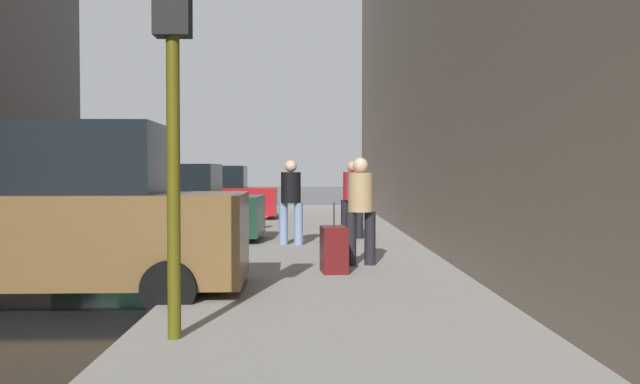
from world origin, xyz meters
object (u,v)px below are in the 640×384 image
parked_bronze_suv (65,220)px  parked_red_hatchback (210,196)px  pedestrian_in_jeans (291,198)px  pedestrian_in_red_jacket (352,195)px  parked_dark_green_sedan (166,208)px  rolling_suitcase (334,249)px  fire_hydrant (260,215)px  pedestrian_in_tan_coat (360,205)px  traffic_light (173,47)px

parked_bronze_suv → parked_red_hatchback: 13.28m
parked_bronze_suv → pedestrian_in_jeans: parked_bronze_suv is taller
parked_bronze_suv → pedestrian_in_jeans: 6.05m
parked_bronze_suv → pedestrian_in_red_jacket: parked_bronze_suv is taller
pedestrian_in_red_jacket → parked_dark_green_sedan: bearing=-174.6°
pedestrian_in_jeans → pedestrian_in_red_jacket: same height
parked_red_hatchback → rolling_suitcase: bearing=-73.7°
fire_hydrant → pedestrian_in_red_jacket: size_ratio=0.41×
fire_hydrant → parked_red_hatchback: bearing=115.0°
pedestrian_in_tan_coat → parked_dark_green_sedan: bearing=133.9°
parked_bronze_suv → pedestrian_in_tan_coat: bearing=30.7°
parked_dark_green_sedan → fire_hydrant: bearing=59.5°
parked_bronze_suv → fire_hydrant: bearing=79.1°
parked_bronze_suv → pedestrian_in_jeans: (2.71, 5.41, 0.07)m
parked_bronze_suv → pedestrian_in_tan_coat: (3.89, 2.30, 0.07)m
parked_dark_green_sedan → fire_hydrant: 3.57m
parked_bronze_suv → pedestrian_in_tan_coat: size_ratio=2.72×
parked_red_hatchback → fire_hydrant: bearing=-65.0°
traffic_light → pedestrian_in_tan_coat: 5.54m
parked_red_hatchback → traffic_light: traffic_light is taller
parked_red_hatchback → rolling_suitcase: size_ratio=4.05×
fire_hydrant → traffic_light: traffic_light is taller
parked_dark_green_sedan → parked_red_hatchback: size_ratio=1.01×
parked_dark_green_sedan → pedestrian_in_jeans: 2.87m
pedestrian_in_red_jacket → parked_red_hatchback: bearing=121.5°
parked_bronze_suv → parked_dark_green_sedan: 6.34m
pedestrian_in_tan_coat → pedestrian_in_jeans: (-1.18, 3.10, 0.00)m
parked_red_hatchback → fire_hydrant: size_ratio=5.99×
parked_dark_green_sedan → pedestrian_in_jeans: bearing=-19.1°
fire_hydrant → pedestrian_in_red_jacket: (2.22, -2.69, 0.61)m
parked_dark_green_sedan → rolling_suitcase: size_ratio=4.09×
traffic_light → parked_dark_green_sedan: bearing=101.7°
pedestrian_in_red_jacket → rolling_suitcase: pedestrian_in_red_jacket is taller
pedestrian_in_jeans → parked_dark_green_sedan: bearing=160.9°
parked_dark_green_sedan → parked_red_hatchback: (0.00, 6.94, 0.00)m
fire_hydrant → rolling_suitcase: 8.06m
parked_red_hatchback → fire_hydrant: (1.80, -3.87, -0.35)m
fire_hydrant → pedestrian_in_tan_coat: size_ratio=0.41×
rolling_suitcase → traffic_light: bearing=-111.2°
traffic_light → pedestrian_in_red_jacket: (2.17, 9.29, -1.65)m
pedestrian_in_red_jacket → rolling_suitcase: 5.28m
pedestrian_in_tan_coat → pedestrian_in_red_jacket: 4.42m
parked_red_hatchback → pedestrian_in_red_jacket: (4.03, -6.56, 0.26)m
parked_dark_green_sedan → pedestrian_in_jeans: pedestrian_in_jeans is taller
parked_bronze_suv → parked_red_hatchback: bearing=90.0°
pedestrian_in_tan_coat → pedestrian_in_jeans: size_ratio=1.00×
fire_hydrant → parked_bronze_suv: bearing=-100.9°
parked_red_hatchback → traffic_light: bearing=-83.3°
pedestrian_in_tan_coat → parked_red_hatchback: bearing=109.5°
parked_dark_green_sedan → traffic_light: (1.85, -8.92, 1.91)m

